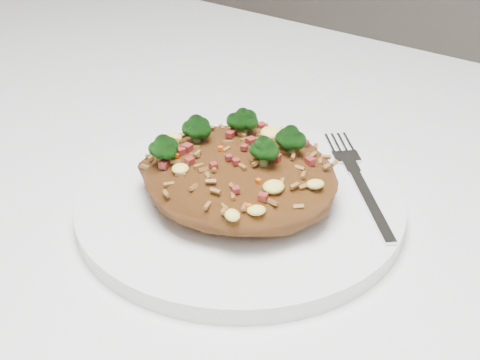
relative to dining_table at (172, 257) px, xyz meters
name	(u,v)px	position (x,y,z in m)	size (l,w,h in m)	color
dining_table	(172,257)	(0.00, 0.00, 0.00)	(1.20, 0.80, 0.75)	white
plate	(240,204)	(0.08, -0.01, 0.10)	(0.25, 0.25, 0.01)	white
fried_rice	(240,166)	(0.08, -0.01, 0.13)	(0.15, 0.14, 0.06)	brown
fork	(362,187)	(0.15, 0.06, 0.11)	(0.12, 0.13, 0.00)	silver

